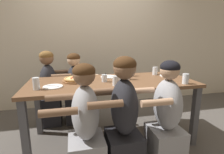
{
  "coord_description": "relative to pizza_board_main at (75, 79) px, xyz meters",
  "views": [
    {
      "loc": [
        -0.48,
        -2.07,
        1.32
      ],
      "look_at": [
        0.0,
        0.0,
        0.85
      ],
      "focal_mm": 28.0,
      "sensor_mm": 36.0,
      "label": 1
    }
  ],
  "objects": [
    {
      "name": "ground_plane",
      "position": [
        0.45,
        -0.08,
        -0.82
      ],
      "size": [
        18.0,
        18.0,
        0.0
      ],
      "primitive_type": "plane",
      "color": "#514C47",
      "rests_on": "ground"
    },
    {
      "name": "restaurant_back_panel",
      "position": [
        0.45,
        1.31,
        0.78
      ],
      "size": [
        10.0,
        0.06,
        3.2
      ],
      "primitive_type": "cube",
      "color": "beige",
      "rests_on": "ground"
    },
    {
      "name": "dining_table",
      "position": [
        0.45,
        -0.08,
        -0.12
      ],
      "size": [
        2.05,
        0.84,
        0.8
      ],
      "color": "brown",
      "rests_on": "ground"
    },
    {
      "name": "pizza_board_main",
      "position": [
        0.0,
        0.0,
        0.0
      ],
      "size": [
        0.32,
        0.32,
        0.05
      ],
      "color": "brown",
      "rests_on": "dining_table"
    },
    {
      "name": "empty_plate_a",
      "position": [
        1.27,
        0.02,
        -0.02
      ],
      "size": [
        0.21,
        0.21,
        0.02
      ],
      "color": "white",
      "rests_on": "dining_table"
    },
    {
      "name": "empty_plate_b",
      "position": [
        -0.25,
        -0.21,
        -0.02
      ],
      "size": [
        0.21,
        0.21,
        0.02
      ],
      "color": "white",
      "rests_on": "dining_table"
    },
    {
      "name": "empty_plate_c",
      "position": [
        0.44,
        0.14,
        -0.02
      ],
      "size": [
        0.21,
        0.21,
        0.02
      ],
      "color": "white",
      "rests_on": "dining_table"
    },
    {
      "name": "cocktail_glass_blue",
      "position": [
        0.34,
        -0.1,
        0.01
      ],
      "size": [
        0.07,
        0.07,
        0.11
      ],
      "color": "silver",
      "rests_on": "dining_table"
    },
    {
      "name": "drinking_glass_a",
      "position": [
        0.66,
        -0.05,
        0.04
      ],
      "size": [
        0.07,
        0.07,
        0.15
      ],
      "color": "silver",
      "rests_on": "dining_table"
    },
    {
      "name": "drinking_glass_b",
      "position": [
        0.76,
        0.14,
        0.03
      ],
      "size": [
        0.06,
        0.06,
        0.13
      ],
      "color": "silver",
      "rests_on": "dining_table"
    },
    {
      "name": "drinking_glass_c",
      "position": [
        1.14,
        0.14,
        0.02
      ],
      "size": [
        0.07,
        0.07,
        0.11
      ],
      "color": "silver",
      "rests_on": "dining_table"
    },
    {
      "name": "drinking_glass_d",
      "position": [
        -0.4,
        -0.27,
        0.03
      ],
      "size": [
        0.07,
        0.07,
        0.13
      ],
      "color": "silver",
      "rests_on": "dining_table"
    },
    {
      "name": "drinking_glass_e",
      "position": [
        0.44,
        -0.3,
        0.02
      ],
      "size": [
        0.07,
        0.07,
        0.11
      ],
      "color": "silver",
      "rests_on": "dining_table"
    },
    {
      "name": "drinking_glass_f",
      "position": [
        1.25,
        -0.41,
        0.03
      ],
      "size": [
        0.07,
        0.07,
        0.12
      ],
      "color": "silver",
      "rests_on": "dining_table"
    },
    {
      "name": "drinking_glass_g",
      "position": [
        0.68,
        0.22,
        0.03
      ],
      "size": [
        0.06,
        0.06,
        0.12
      ],
      "color": "silver",
      "rests_on": "dining_table"
    },
    {
      "name": "drinking_glass_h",
      "position": [
        0.54,
        -0.1,
        0.03
      ],
      "size": [
        0.06,
        0.06,
        0.11
      ],
      "color": "silver",
      "rests_on": "dining_table"
    },
    {
      "name": "diner_near_midleft",
      "position": [
        0.06,
        -0.72,
        -0.31
      ],
      "size": [
        0.51,
        0.4,
        1.12
      ],
      "rotation": [
        0.0,
        0.0,
        1.57
      ],
      "color": "#99999E",
      "rests_on": "ground"
    },
    {
      "name": "diner_near_midright",
      "position": [
        0.84,
        -0.72,
        -0.32
      ],
      "size": [
        0.51,
        0.4,
        1.12
      ],
      "rotation": [
        0.0,
        0.0,
        1.57
      ],
      "color": "#99999E",
      "rests_on": "ground"
    },
    {
      "name": "diner_far_midleft",
      "position": [
        -0.0,
        0.56,
        -0.32
      ],
      "size": [
        0.51,
        0.4,
        1.1
      ],
      "rotation": [
        0.0,
        0.0,
        -1.57
      ],
      "color": "#232328",
      "rests_on": "ground"
    },
    {
      "name": "diner_far_left",
      "position": [
        -0.39,
        0.56,
        -0.29
      ],
      "size": [
        0.51,
        0.4,
        1.14
      ],
      "rotation": [
        0.0,
        0.0,
        -1.57
      ],
      "color": "#232328",
      "rests_on": "ground"
    },
    {
      "name": "diner_near_center",
      "position": [
        0.41,
        -0.72,
        -0.28
      ],
      "size": [
        0.51,
        0.4,
        1.17
      ],
      "rotation": [
        0.0,
        0.0,
        1.57
      ],
      "color": "#232328",
      "rests_on": "ground"
    }
  ]
}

